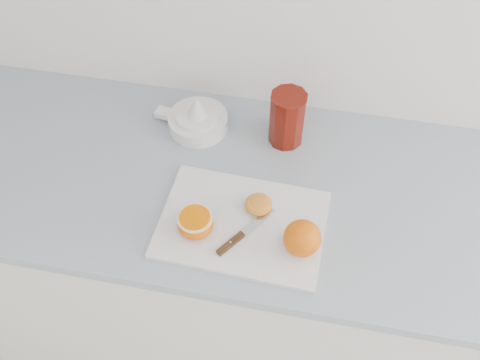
{
  "coord_description": "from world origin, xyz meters",
  "views": [
    {
      "loc": [
        0.07,
        0.88,
        1.93
      ],
      "look_at": [
        -0.08,
        1.65,
        0.96
      ],
      "focal_mm": 40.0,
      "sensor_mm": 36.0,
      "label": 1
    }
  ],
  "objects_px": {
    "counter": "(237,268)",
    "citrus_juicer": "(197,119)",
    "red_tumbler": "(287,120)",
    "half_orange": "(195,223)",
    "cutting_board": "(242,224)"
  },
  "relations": [
    {
      "from": "counter",
      "to": "half_orange",
      "type": "relative_size",
      "value": 28.04
    },
    {
      "from": "half_orange",
      "to": "counter",
      "type": "bearing_deg",
      "value": 71.07
    },
    {
      "from": "red_tumbler",
      "to": "half_orange",
      "type": "bearing_deg",
      "value": -115.64
    },
    {
      "from": "red_tumbler",
      "to": "citrus_juicer",
      "type": "bearing_deg",
      "value": -179.63
    },
    {
      "from": "cutting_board",
      "to": "half_orange",
      "type": "distance_m",
      "value": 0.11
    },
    {
      "from": "counter",
      "to": "citrus_juicer",
      "type": "xyz_separation_m",
      "value": [
        -0.14,
        0.16,
        0.47
      ]
    },
    {
      "from": "half_orange",
      "to": "red_tumbler",
      "type": "relative_size",
      "value": 0.54
    },
    {
      "from": "counter",
      "to": "half_orange",
      "type": "bearing_deg",
      "value": -108.93
    },
    {
      "from": "cutting_board",
      "to": "half_orange",
      "type": "relative_size",
      "value": 4.61
    },
    {
      "from": "citrus_juicer",
      "to": "red_tumbler",
      "type": "bearing_deg",
      "value": 0.37
    },
    {
      "from": "cutting_board",
      "to": "half_orange",
      "type": "bearing_deg",
      "value": -158.88
    },
    {
      "from": "half_orange",
      "to": "citrus_juicer",
      "type": "distance_m",
      "value": 0.34
    },
    {
      "from": "cutting_board",
      "to": "red_tumbler",
      "type": "height_order",
      "value": "red_tumbler"
    },
    {
      "from": "cutting_board",
      "to": "counter",
      "type": "bearing_deg",
      "value": 107.61
    },
    {
      "from": "half_orange",
      "to": "citrus_juicer",
      "type": "relative_size",
      "value": 0.41
    }
  ]
}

